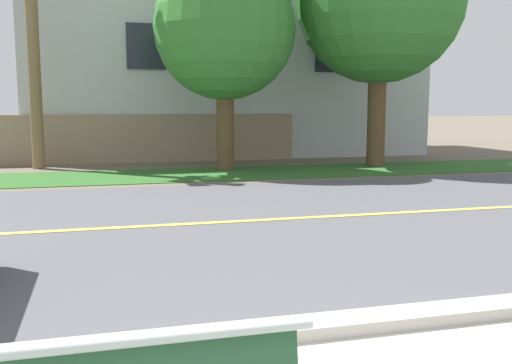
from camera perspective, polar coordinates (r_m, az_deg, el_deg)
ground_plane at (r=9.66m, az=-7.56°, el=-2.41°), size 140.00×140.00×0.00m
curb_edge at (r=4.29m, az=2.65°, el=-14.50°), size 44.00×0.30×0.11m
street_asphalt at (r=8.20m, az=-6.19°, el=-4.15°), size 52.00×8.00×0.01m
road_centre_line at (r=8.20m, az=-6.19°, el=-4.12°), size 48.00×0.14×0.01m
far_verge_grass at (r=13.88m, az=-9.88°, el=0.63°), size 48.00×2.80×0.02m
shade_tree_far_left at (r=15.01m, az=-2.64°, el=15.90°), size 3.58×3.58×5.91m
garden_wall at (r=17.25m, az=-17.61°, el=4.04°), size 13.00×0.36×1.40m
house_across_street at (r=20.90m, az=-3.46°, el=12.30°), size 13.78×6.91×6.68m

